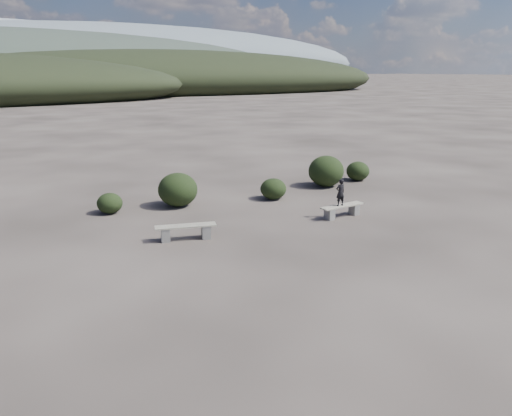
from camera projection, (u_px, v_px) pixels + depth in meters
ground at (343, 274)px, 13.42m from camera, size 1200.00×1200.00×0.00m
bench_left at (186, 231)px, 16.07m from camera, size 1.99×0.91×0.49m
bench_right at (342, 210)px, 18.58m from camera, size 1.85×0.50×0.46m
seated_person at (340, 192)px, 18.33m from camera, size 0.38×0.26×1.00m
shrub_a at (110, 203)px, 19.04m from camera, size 0.96×0.96×0.79m
shrub_b at (178, 190)px, 19.97m from camera, size 1.58×1.58×1.36m
shrub_c at (273, 189)px, 21.14m from camera, size 1.11×1.11×0.89m
shrub_d at (326, 171)px, 23.40m from camera, size 1.66×1.66×1.45m
shrub_e at (358, 171)px, 24.72m from camera, size 1.13×1.13×0.94m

